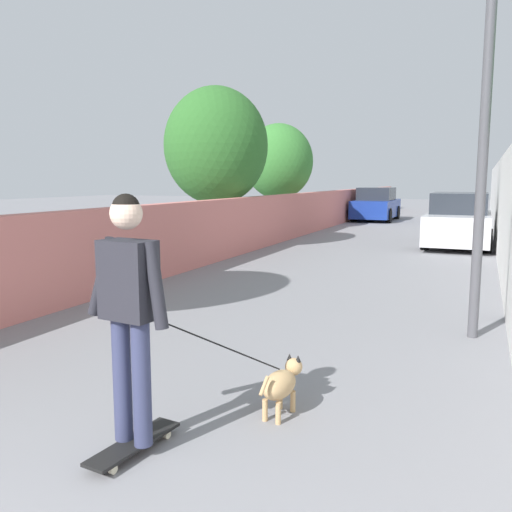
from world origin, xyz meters
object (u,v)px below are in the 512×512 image
at_px(car_near, 459,221).
at_px(car_far, 376,205).
at_px(skateboard, 134,444).
at_px(dog, 281,383).
at_px(tree_left_far, 216,146).
at_px(tree_left_mid, 279,162).
at_px(lamp_post, 487,83).
at_px(person_skateboarder, 129,299).

distance_m(car_near, car_far, 9.83).
bearing_deg(skateboard, car_near, -6.45).
distance_m(dog, car_near, 12.76).
bearing_deg(tree_left_far, tree_left_mid, 4.00).
relative_size(tree_left_far, skateboard, 5.41).
bearing_deg(dog, lamp_post, -25.23).
bearing_deg(skateboard, dog, -36.76).
bearing_deg(car_far, lamp_post, -166.07).
height_order(lamp_post, car_near, lamp_post).
bearing_deg(dog, tree_left_far, 29.76).
bearing_deg(lamp_post, car_far, 13.93).
xyz_separation_m(tree_left_mid, person_skateboarder, (-16.41, -5.06, -1.47)).
xyz_separation_m(person_skateboarder, dog, (0.99, -0.74, -0.84)).
bearing_deg(person_skateboarder, car_far, 6.25).
bearing_deg(lamp_post, tree_left_mid, 30.14).
bearing_deg(person_skateboarder, tree_left_far, 24.03).
relative_size(skateboard, person_skateboarder, 0.47).
distance_m(lamp_post, dog, 4.30).
bearing_deg(car_near, tree_left_mid, 67.90).
relative_size(skateboard, car_far, 0.21).
distance_m(tree_left_mid, dog, 16.63).
xyz_separation_m(car_near, car_far, (8.96, 4.04, -0.00)).
height_order(tree_left_far, car_near, tree_left_far).
bearing_deg(car_near, dog, 176.36).
xyz_separation_m(lamp_post, car_far, (18.70, 4.64, -2.31)).
xyz_separation_m(tree_left_mid, car_far, (6.28, -2.57, -1.87)).
relative_size(lamp_post, car_near, 1.02).
relative_size(lamp_post, dog, 3.39).
distance_m(tree_left_far, car_near, 7.33).
relative_size(person_skateboarder, dog, 1.34).
distance_m(dog, car_far, 21.94).
relative_size(tree_left_mid, lamp_post, 0.91).
height_order(tree_left_mid, skateboard, tree_left_mid).
distance_m(tree_left_mid, tree_left_far, 6.02).
xyz_separation_m(tree_left_far, dog, (-9.41, -5.38, -2.55)).
relative_size(person_skateboarder, car_far, 0.44).
height_order(skateboard, dog, dog).
distance_m(tree_left_far, skateboard, 11.72).
bearing_deg(dog, car_far, 8.46).
xyz_separation_m(skateboard, person_skateboarder, (-0.00, 0.00, 1.05)).
bearing_deg(tree_left_mid, dog, -159.37).
height_order(person_skateboarder, dog, person_skateboarder).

